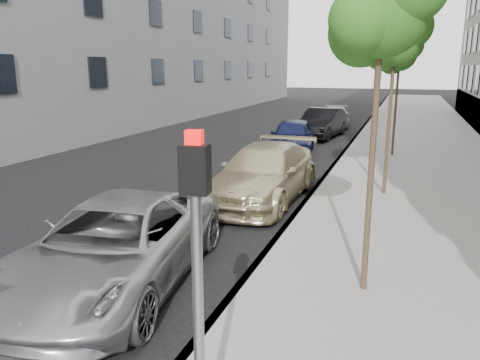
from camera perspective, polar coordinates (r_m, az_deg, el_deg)
The scene contains 12 objects.
ground at distance 8.03m, azimuth -10.58°, elevation -14.80°, with size 160.00×160.00×0.00m, color black.
sidewalk at distance 30.28m, azimuth 20.74°, elevation 5.76°, with size 6.40×72.00×0.14m, color gray.
curb at distance 30.38m, azimuth 14.82°, elevation 6.21°, with size 0.15×72.00×0.14m, color #9E9B93.
tree_near at distance 7.60m, azimuth 17.15°, elevation 19.12°, with size 1.73×1.53×5.31m.
tree_mid at distance 14.07m, azimuth 18.52°, elevation 16.04°, with size 1.85×1.65×5.31m.
tree_far at distance 20.56m, azimuth 18.97°, elevation 14.33°, with size 1.72×1.52×4.99m.
signal_pole at distance 4.18m, azimuth -5.24°, elevation -10.17°, with size 0.26×0.21×3.15m.
minivan at distance 8.53m, azimuth -14.93°, elevation -7.67°, with size 2.52×5.47×1.52m, color #9EA0A3.
suv at distance 13.52m, azimuth 2.91°, elevation 0.83°, with size 2.21×5.44×1.58m, color #C3B68B.
sedan_blue at distance 20.89m, azimuth 6.42°, elevation 5.29°, with size 1.82×4.53×1.54m, color #101438.
sedan_black at distance 25.92m, azimuth 9.95°, elevation 6.83°, with size 1.67×4.78×1.57m, color black.
sedan_rear at distance 31.00m, azimuth 11.53°, elevation 7.56°, with size 1.75×4.31×1.25m, color gray.
Camera 1 is at (3.66, -6.05, 3.80)m, focal length 35.00 mm.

